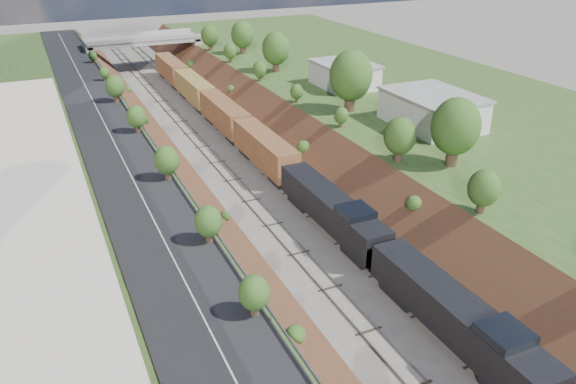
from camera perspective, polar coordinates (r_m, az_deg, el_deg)
name	(u,v)px	position (r m, az deg, el deg)	size (l,w,h in m)	color
platform_right	(446,117)	(89.15, 15.80, 7.34)	(44.00, 180.00, 5.00)	#304D20
embankment_left	(160,182)	(71.40, -12.88, 1.00)	(7.07, 180.00, 7.07)	brown
embankment_right	(317,155)	(78.15, 3.00, 3.81)	(7.07, 180.00, 7.07)	brown
rail_left_track	(224,170)	(73.24, -6.50, 2.21)	(1.58, 180.00, 0.18)	gray
rail_right_track	(261,164)	(74.85, -2.73, 2.88)	(1.58, 180.00, 0.18)	gray
road	(118,149)	(68.89, -16.93, 4.16)	(8.00, 180.00, 0.10)	black
guardrail	(152,141)	(69.10, -13.61, 5.07)	(0.10, 171.00, 0.70)	#99999E
overpass	(143,46)	(130.50, -14.54, 14.15)	(24.50, 8.30, 7.40)	gray
white_building_near	(432,111)	(76.13, 14.42, 8.02)	(9.00, 12.00, 4.00)	silver
white_building_far	(344,75)	(93.36, 5.74, 11.71)	(8.00, 10.00, 3.60)	silver
tree_right_large	(456,127)	(62.69, 16.67, 6.33)	(5.25, 5.25, 7.61)	#473323
tree_left_crest	(289,329)	(34.43, 0.06, -13.75)	(2.45, 2.45, 3.55)	#473323
freight_train	(271,155)	(71.02, -1.74, 3.79)	(3.07, 123.49, 4.58)	black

